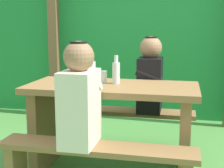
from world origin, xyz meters
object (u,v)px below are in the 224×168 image
(bench_far, at_px, (123,121))
(person_white_shirt, at_px, (80,98))
(picnic_table, at_px, (112,114))
(person_black_coat, at_px, (150,77))
(bottle_right, at_px, (92,71))
(drinking_glass, at_px, (103,77))
(bottle_left, at_px, (116,72))
(cell_phone, at_px, (75,81))
(bench_near, at_px, (97,161))

(bench_far, relative_size, person_white_shirt, 1.95)
(picnic_table, relative_size, person_black_coat, 1.95)
(bottle_right, bearing_deg, person_black_coat, 44.47)
(person_white_shirt, bearing_deg, bench_far, 83.36)
(bench_far, bearing_deg, person_black_coat, -0.72)
(bench_far, height_order, drinking_glass, drinking_glass)
(bench_far, height_order, person_white_shirt, person_white_shirt)
(person_black_coat, xyz_separation_m, bottle_left, (-0.24, -0.44, 0.11))
(picnic_table, bearing_deg, drinking_glass, 136.48)
(person_black_coat, relative_size, bottle_right, 2.85)
(bottle_left, distance_m, bottle_right, 0.21)
(drinking_glass, bearing_deg, cell_phone, -173.21)
(bench_far, distance_m, drinking_glass, 0.66)
(person_white_shirt, height_order, bottle_right, person_white_shirt)
(picnic_table, height_order, bottle_right, bottle_right)
(drinking_glass, distance_m, cell_phone, 0.25)
(drinking_glass, height_order, cell_phone, drinking_glass)
(bench_near, relative_size, bottle_left, 5.87)
(bench_near, xyz_separation_m, person_white_shirt, (-0.12, 0.00, 0.45))
(person_white_shirt, xyz_separation_m, bottle_right, (-0.07, 0.56, 0.11))
(bottle_left, height_order, bottle_right, bottle_right)
(bottle_left, bearing_deg, drinking_glass, 163.10)
(bottle_left, relative_size, bottle_right, 0.94)
(cell_phone, bearing_deg, person_white_shirt, -94.91)
(bench_far, bearing_deg, person_white_shirt, -96.64)
(drinking_glass, relative_size, bottle_right, 0.39)
(person_white_shirt, distance_m, person_black_coat, 1.07)
(person_white_shirt, xyz_separation_m, person_black_coat, (0.38, 1.00, 0.00))
(person_white_shirt, xyz_separation_m, bottle_left, (0.14, 0.56, 0.11))
(picnic_table, height_order, person_black_coat, person_black_coat)
(person_white_shirt, relative_size, person_black_coat, 1.00)
(cell_phone, bearing_deg, picnic_table, -37.55)
(bench_near, bearing_deg, picnic_table, 90.00)
(picnic_table, relative_size, bottle_left, 5.87)
(bench_near, distance_m, drinking_glass, 0.79)
(drinking_glass, distance_m, bottle_right, 0.11)
(person_black_coat, bearing_deg, bench_far, 179.28)
(bench_far, height_order, bottle_right, bottle_right)
(picnic_table, xyz_separation_m, person_white_shirt, (-0.12, -0.50, 0.24))
(bench_far, distance_m, person_white_shirt, 1.11)
(bench_far, relative_size, bottle_right, 5.54)
(bench_near, height_order, cell_phone, cell_phone)
(person_white_shirt, height_order, bottle_left, person_white_shirt)
(person_white_shirt, bearing_deg, bottle_right, 97.29)
(bench_far, distance_m, cell_phone, 0.72)
(picnic_table, height_order, drinking_glass, drinking_glass)
(bench_far, xyz_separation_m, cell_phone, (-0.34, -0.44, 0.46))
(bench_near, relative_size, bottle_right, 5.54)
(picnic_table, xyz_separation_m, cell_phone, (-0.34, 0.07, 0.25))
(person_white_shirt, height_order, cell_phone, person_white_shirt)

